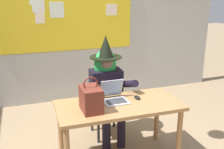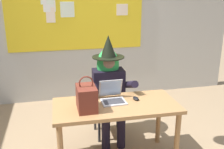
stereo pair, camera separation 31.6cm
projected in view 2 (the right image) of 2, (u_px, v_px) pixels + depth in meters
The scene contains 7 objects.
wall_back_bulletin at pixel (77, 23), 4.66m from camera, with size 6.04×2.30×2.81m.
desk_main at pixel (116, 112), 2.98m from camera, with size 1.42×0.71×0.74m.
chair_at_desk at pixel (108, 100), 3.68m from camera, with size 0.42×0.42×0.88m.
person_costumed at pixel (109, 84), 3.48m from camera, with size 0.61×0.69×1.42m.
laptop at pixel (112, 96), 3.03m from camera, with size 0.28×0.31×0.23m.
computer_mouse at pixel (136, 98), 3.06m from camera, with size 0.06×0.10×0.03m, color black.
handbag at pixel (87, 98), 2.77m from camera, with size 0.20×0.30×0.38m.
Camera 2 is at (-0.48, -2.63, 1.93)m, focal length 41.92 mm.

